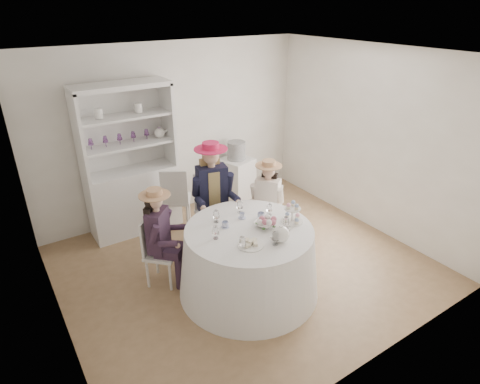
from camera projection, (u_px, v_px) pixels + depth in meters
ground at (244, 265)px, 5.39m from camera, size 4.50×4.50×0.00m
ceiling at (245, 55)px, 4.22m from camera, size 4.50×4.50×0.00m
wall_back at (174, 131)px, 6.31m from camera, size 4.50×0.00×4.50m
wall_front at (380, 251)px, 3.30m from camera, size 4.50×0.00×4.50m
wall_left at (42, 225)px, 3.69m from camera, size 0.00×4.50×4.50m
wall_right at (371, 140)px, 5.92m from camera, size 0.00×4.50×4.50m
tea_table at (249, 260)px, 4.77m from camera, size 1.69×1.69×0.85m
hutch at (132, 181)px, 5.94m from camera, size 1.39×0.68×2.23m
side_table at (237, 180)px, 7.01m from camera, size 0.61×0.61×0.77m
hatbox at (236, 151)px, 6.77m from camera, size 0.33×0.33×0.31m
guest_left at (160, 232)px, 4.77m from camera, size 0.55×0.55×1.29m
guest_mid at (213, 191)px, 5.43m from camera, size 0.59×0.63×1.56m
guest_right at (267, 199)px, 5.57m from camera, size 0.55×0.52×1.29m
spare_chair at (176, 197)px, 6.03m from camera, size 0.57×0.57×1.01m
teacup_a at (225, 225)px, 4.61m from camera, size 0.10×0.10×0.06m
teacup_b at (242, 216)px, 4.80m from camera, size 0.07×0.07×0.06m
teacup_c at (261, 216)px, 4.79m from camera, size 0.11×0.11×0.07m
flower_bowl at (265, 224)px, 4.62m from camera, size 0.32×0.32×0.06m
flower_arrangement at (267, 221)px, 4.57m from camera, size 0.18×0.19×0.07m
table_teapot at (281, 234)px, 4.33m from camera, size 0.27×0.19×0.20m
sandwich_plate at (251, 244)px, 4.27m from camera, size 0.28×0.28×0.06m
cupcake_stand at (292, 215)px, 4.70m from camera, size 0.26×0.26×0.24m
stemware_set at (249, 223)px, 4.55m from camera, size 0.89×0.89×0.15m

